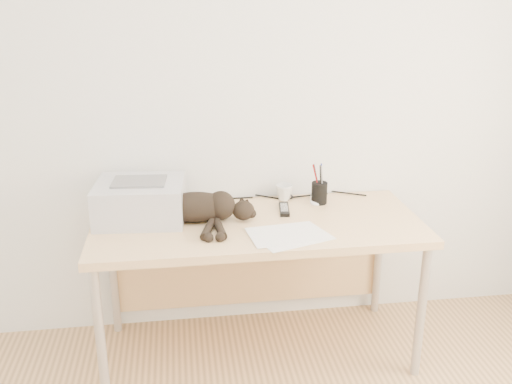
{
  "coord_description": "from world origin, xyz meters",
  "views": [
    {
      "loc": [
        -0.37,
        -1.15,
        1.81
      ],
      "look_at": [
        -0.01,
        1.34,
        0.91
      ],
      "focal_mm": 40.0,
      "sensor_mm": 36.0,
      "label": 1
    }
  ],
  "objects": [
    {
      "name": "wall_back",
      "position": [
        0.0,
        1.75,
        1.3
      ],
      "size": [
        3.5,
        0.0,
        3.5
      ],
      "primitive_type": "plane",
      "rotation": [
        1.57,
        0.0,
        0.0
      ],
      "color": "white",
      "rests_on": "floor"
    },
    {
      "name": "desk",
      "position": [
        0.0,
        1.48,
        0.61
      ],
      "size": [
        1.6,
        0.7,
        0.74
      ],
      "color": "#E8C088",
      "rests_on": "floor"
    },
    {
      "name": "printer",
      "position": [
        -0.56,
        1.51,
        0.84
      ],
      "size": [
        0.45,
        0.39,
        0.2
      ],
      "color": "#BABABF",
      "rests_on": "desk"
    },
    {
      "name": "papers",
      "position": [
        0.12,
        1.2,
        0.74
      ],
      "size": [
        0.4,
        0.33,
        0.01
      ],
      "color": "white",
      "rests_on": "desk"
    },
    {
      "name": "cat",
      "position": [
        -0.32,
        1.43,
        0.81
      ],
      "size": [
        0.69,
        0.33,
        0.16
      ],
      "rotation": [
        0.0,
        0.0,
        -0.05
      ],
      "color": "black",
      "rests_on": "desk"
    },
    {
      "name": "mug",
      "position": [
        0.19,
        1.67,
        0.78
      ],
      "size": [
        0.13,
        0.13,
        0.09
      ],
      "primitive_type": "imported",
      "rotation": [
        0.0,
        0.0,
        0.59
      ],
      "color": "white",
      "rests_on": "desk"
    },
    {
      "name": "pen_cup",
      "position": [
        0.36,
        1.6,
        0.8
      ],
      "size": [
        0.08,
        0.08,
        0.21
      ],
      "color": "black",
      "rests_on": "desk"
    },
    {
      "name": "remote_grey",
      "position": [
        -0.22,
        1.52,
        0.75
      ],
      "size": [
        0.05,
        0.17,
        0.02
      ],
      "primitive_type": "cube",
      "rotation": [
        0.0,
        0.0,
        -0.04
      ],
      "color": "slate",
      "rests_on": "desk"
    },
    {
      "name": "remote_black",
      "position": [
        0.16,
        1.51,
        0.75
      ],
      "size": [
        0.07,
        0.18,
        0.02
      ],
      "primitive_type": "cube",
      "rotation": [
        0.0,
        0.0,
        -0.14
      ],
      "color": "black",
      "rests_on": "desk"
    },
    {
      "name": "mouse",
      "position": [
        0.35,
        1.61,
        0.76
      ],
      "size": [
        0.11,
        0.13,
        0.04
      ],
      "primitive_type": "ellipsoid",
      "rotation": [
        0.0,
        0.0,
        -0.34
      ],
      "color": "white",
      "rests_on": "desk"
    },
    {
      "name": "cable_tangle",
      "position": [
        0.0,
        1.7,
        0.75
      ],
      "size": [
        1.36,
        0.08,
        0.01
      ],
      "primitive_type": null,
      "color": "black",
      "rests_on": "desk"
    }
  ]
}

